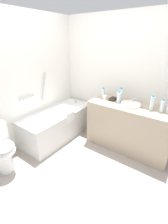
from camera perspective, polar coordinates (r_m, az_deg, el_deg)
The scene contains 16 objects.
ground_plane at distance 2.58m, azimuth -2.69°, elevation -21.98°, with size 3.95×3.95×0.00m, color #9E9389.
wall_back_tiled at distance 2.93m, azimuth -24.91°, elevation 8.34°, with size 3.35×0.10×2.32m, color white.
wall_right_mirror at distance 3.18m, azimuth 14.55°, elevation 10.97°, with size 0.10×3.04×2.32m, color white.
bathtub at distance 3.33m, azimuth -9.30°, elevation -3.86°, with size 1.57×0.65×1.30m.
toilet at distance 2.72m, azimuth -27.76°, elevation -11.64°, with size 0.39×0.51×0.76m.
vanity_counter at distance 3.02m, azimuth 15.96°, elevation -5.04°, with size 0.62×1.46×0.84m, color tan.
sink_basin at distance 2.81m, azimuth 16.51°, elevation 2.60°, with size 0.32×0.32×0.05m, color white.
sink_faucet at distance 2.97m, azimuth 17.83°, elevation 3.82°, with size 0.12×0.15×0.07m.
water_bottle_0 at distance 2.71m, azimuth 26.29°, elevation 1.89°, with size 0.07×0.07×0.21m.
water_bottle_1 at distance 2.72m, azimuth 23.23°, elevation 2.94°, with size 0.07×0.07×0.24m.
water_bottle_2 at distance 3.05m, azimuth 6.94°, elevation 6.70°, with size 0.06×0.06×0.21m.
water_bottle_3 at distance 2.93m, azimuth 13.05°, elevation 5.98°, with size 0.06×0.06×0.25m.
water_bottle_4 at distance 2.87m, azimuth 12.32°, elevation 5.18°, with size 0.06×0.06×0.21m.
drinking_glass_0 at distance 2.98m, azimuth 7.54°, elevation 5.19°, with size 0.08×0.08×0.09m, color white.
drinking_glass_1 at distance 2.75m, azimuth 28.01°, elevation 0.80°, with size 0.07×0.07×0.10m, color white.
amenity_basket at distance 2.98m, azimuth 10.32°, elevation 4.61°, with size 0.14×0.10×0.05m, color #2D2823.
Camera 1 is at (-1.36, -1.13, 1.88)m, focal length 25.46 mm.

